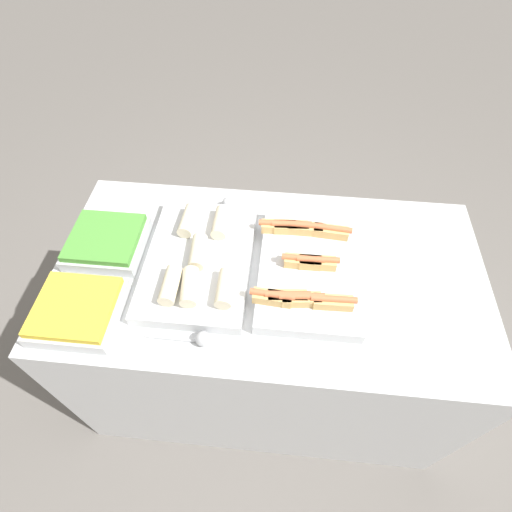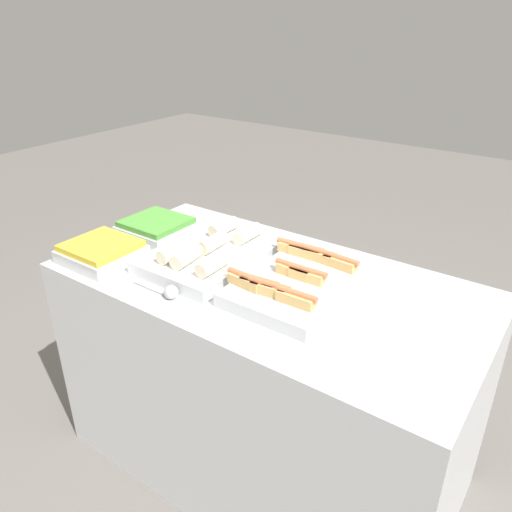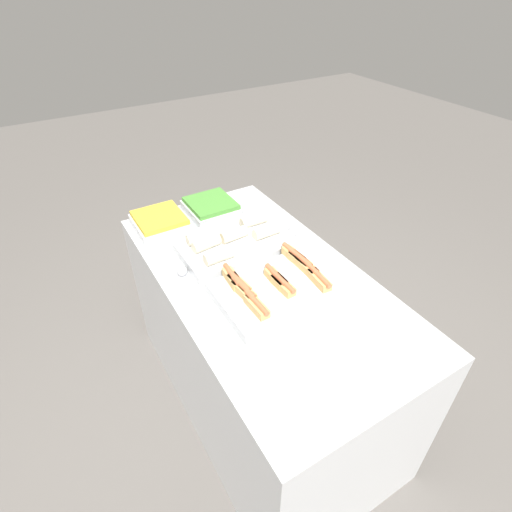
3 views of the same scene
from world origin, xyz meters
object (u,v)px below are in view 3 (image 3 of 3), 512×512
tray_side_back (211,207)px  serving_spoon_near (181,270)px  tray_hotdogs (278,287)px  tray_side_front (160,222)px  serving_spoon_far (291,231)px  tray_wraps (234,242)px

tray_side_back → serving_spoon_near: size_ratio=1.27×
tray_hotdogs → tray_side_back: 0.76m
tray_side_front → tray_side_back: size_ratio=1.00×
tray_side_back → serving_spoon_far: 0.49m
tray_side_front → tray_side_back: (0.00, 0.30, 0.00)m
tray_wraps → serving_spoon_far: 0.31m
tray_side_front → tray_side_back: bearing=90.0°
tray_wraps → serving_spoon_far: size_ratio=2.71×
tray_side_front → tray_side_back: same height
tray_side_front → serving_spoon_near: 0.42m
serving_spoon_near → tray_hotdogs: bearing=42.3°
tray_hotdogs → serving_spoon_far: (-0.34, 0.31, -0.01)m
serving_spoon_near → serving_spoon_far: (-0.01, 0.61, 0.00)m
tray_wraps → tray_side_back: bearing=171.9°
serving_spoon_near → serving_spoon_far: 0.61m
tray_wraps → tray_side_front: bearing=-145.8°
tray_side_front → serving_spoon_near: size_ratio=1.27×
tray_wraps → serving_spoon_near: size_ratio=2.53×
serving_spoon_far → tray_wraps: bearing=-99.2°
tray_side_back → tray_side_front: bearing=-90.0°
tray_hotdogs → tray_side_front: 0.80m
tray_hotdogs → tray_side_front: tray_hotdogs is taller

